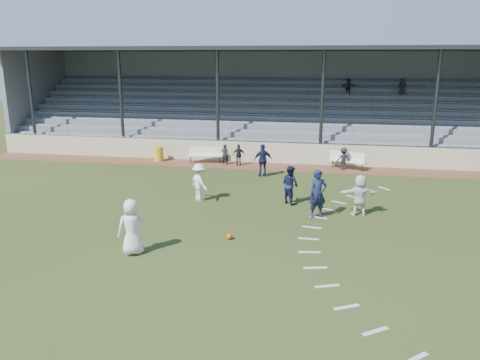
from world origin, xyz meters
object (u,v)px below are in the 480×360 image
object	(u,v)px
football	(229,236)
player_white_lead	(132,227)
bench_left	(206,153)
bench_right	(347,159)
player_navy_lead	(318,194)
trash_bin	(159,154)

from	to	relation	value
football	player_white_lead	world-z (taller)	player_white_lead
bench_left	bench_right	xyz separation A→B (m)	(8.06, -0.08, 0.00)
bench_right	player_white_lead	xyz separation A→B (m)	(-7.07, -12.96, 0.31)
football	player_white_lead	size ratio (longest dim) A/B	0.12
player_navy_lead	bench_left	bearing A→B (deg)	104.24
trash_bin	football	distance (m)	13.03
football	player_white_lead	distance (m)	3.34
bench_left	trash_bin	distance (m)	2.84
bench_right	player_navy_lead	distance (m)	8.53
trash_bin	player_navy_lead	world-z (taller)	player_navy_lead
player_white_lead	player_navy_lead	size ratio (longest dim) A/B	0.95
bench_left	player_navy_lead	bearing A→B (deg)	-59.82
trash_bin	player_navy_lead	bearing A→B (deg)	-41.58
football	player_white_lead	bearing A→B (deg)	-147.99
bench_right	player_white_lead	distance (m)	14.77
bench_left	football	size ratio (longest dim) A/B	9.50
bench_left	player_navy_lead	distance (m)	10.78
bench_left	player_white_lead	xyz separation A→B (m)	(0.99, -13.05, 0.31)
bench_left	football	distance (m)	11.94
football	player_navy_lead	bearing A→B (deg)	44.47
bench_left	bench_right	world-z (taller)	same
bench_right	player_white_lead	bearing A→B (deg)	-95.73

